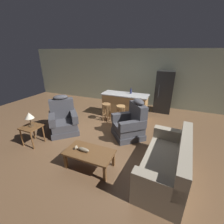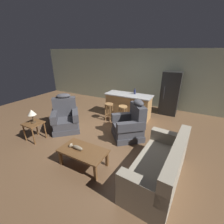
% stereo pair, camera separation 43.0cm
% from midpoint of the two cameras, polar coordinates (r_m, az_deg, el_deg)
% --- Properties ---
extents(ground_plane, '(12.00, 12.00, 0.00)m').
position_cam_midpoint_polar(ground_plane, '(5.06, -2.54, -7.44)').
color(ground_plane, brown).
extents(back_wall, '(12.00, 0.05, 2.60)m').
position_cam_midpoint_polar(back_wall, '(7.44, 7.73, 12.80)').
color(back_wall, '#9EA88E').
rests_on(back_wall, ground_plane).
extents(coffee_table, '(1.10, 0.60, 0.42)m').
position_cam_midpoint_polar(coffee_table, '(3.56, -12.18, -15.37)').
color(coffee_table, brown).
rests_on(coffee_table, ground_plane).
extents(fish_figurine, '(0.34, 0.10, 0.10)m').
position_cam_midpoint_polar(fish_figurine, '(3.56, -14.76, -13.68)').
color(fish_figurine, '#4C3823').
rests_on(fish_figurine, coffee_table).
extents(couch, '(0.98, 1.96, 0.94)m').
position_cam_midpoint_polar(couch, '(3.42, 17.02, -18.31)').
color(couch, '#9E937F').
rests_on(couch, ground_plane).
extents(recliner_near_lamp, '(1.19, 1.19, 1.20)m').
position_cam_midpoint_polar(recliner_near_lamp, '(5.21, -20.26, -2.78)').
color(recliner_near_lamp, '#3D3D42').
rests_on(recliner_near_lamp, ground_plane).
extents(recliner_near_island, '(1.18, 1.18, 1.20)m').
position_cam_midpoint_polar(recliner_near_island, '(4.61, 4.49, -4.65)').
color(recliner_near_island, '#3D3D42').
rests_on(recliner_near_island, ground_plane).
extents(end_table, '(0.48, 0.48, 0.56)m').
position_cam_midpoint_polar(end_table, '(4.89, -30.59, -5.84)').
color(end_table, brown).
rests_on(end_table, ground_plane).
extents(table_lamp, '(0.24, 0.24, 0.41)m').
position_cam_midpoint_polar(table_lamp, '(4.72, -31.32, -1.43)').
color(table_lamp, '#4C3823').
rests_on(table_lamp, end_table).
extents(kitchen_island, '(1.80, 0.70, 0.95)m').
position_cam_midpoint_polar(kitchen_island, '(6.00, 2.83, 2.51)').
color(kitchen_island, '#AD7F4C').
rests_on(kitchen_island, ground_plane).
extents(bar_stool_left, '(0.32, 0.32, 0.68)m').
position_cam_midpoint_polar(bar_stool_left, '(5.65, -4.37, 1.13)').
color(bar_stool_left, olive).
rests_on(bar_stool_left, ground_plane).
extents(bar_stool_middle, '(0.32, 0.32, 0.68)m').
position_cam_midpoint_polar(bar_stool_middle, '(5.43, 1.08, 0.28)').
color(bar_stool_middle, '#A87A47').
rests_on(bar_stool_middle, ground_plane).
extents(bar_stool_right, '(0.32, 0.32, 0.68)m').
position_cam_midpoint_polar(bar_stool_right, '(5.26, 6.94, -0.63)').
color(bar_stool_right, olive).
rests_on(bar_stool_right, ground_plane).
extents(refrigerator, '(0.70, 0.69, 1.76)m').
position_cam_midpoint_polar(refrigerator, '(6.74, 17.45, 7.32)').
color(refrigerator, black).
rests_on(refrigerator, ground_plane).
extents(bottle_tall_green, '(0.08, 0.08, 0.23)m').
position_cam_midpoint_polar(bottle_tall_green, '(5.91, 5.13, 7.84)').
color(bottle_tall_green, '#23284C').
rests_on(bottle_tall_green, kitchen_island).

